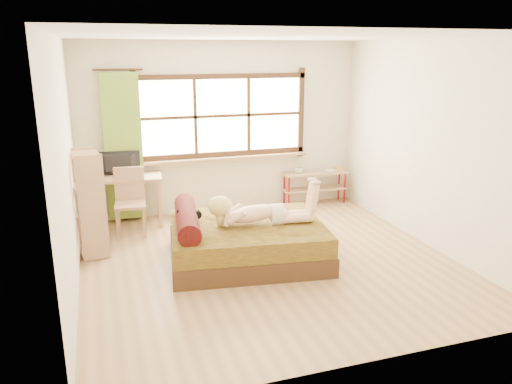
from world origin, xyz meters
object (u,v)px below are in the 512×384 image
object	(u,v)px
bed	(244,240)
desk	(120,183)
kitten	(188,218)
chair	(130,197)
pipe_shelf	(316,180)
woman	(260,202)
bookshelf	(89,203)

from	to	relation	value
bed	desk	distance (m)	2.29
bed	kitten	size ratio (longest dim) A/B	7.31
bed	chair	world-z (taller)	chair
pipe_shelf	bed	bearing A→B (deg)	-132.95
woman	chair	world-z (taller)	woman
woman	pipe_shelf	xyz separation A→B (m)	(1.65, 1.97, -0.35)
bed	pipe_shelf	size ratio (longest dim) A/B	1.85
bookshelf	bed	bearing A→B (deg)	-32.79
bed	kitten	xyz separation A→B (m)	(-0.67, 0.09, 0.33)
desk	bookshelf	size ratio (longest dim) A/B	0.94
desk	woman	bearing A→B (deg)	-43.95
pipe_shelf	bookshelf	distance (m)	3.83
woman	kitten	distance (m)	0.90
bed	chair	xyz separation A→B (m)	(-1.26, 1.43, 0.27)
woman	bookshelf	xyz separation A→B (m)	(-2.00, 0.87, -0.08)
bed	kitten	bearing A→B (deg)	179.58
kitten	desk	size ratio (longest dim) A/B	0.23
desk	chair	world-z (taller)	chair
woman	kitten	size ratio (longest dim) A/B	4.67
woman	pipe_shelf	world-z (taller)	woman
chair	pipe_shelf	bearing A→B (deg)	14.58
bed	desk	size ratio (longest dim) A/B	1.65
pipe_shelf	desk	bearing A→B (deg)	-176.78
bed	woman	distance (m)	0.54
bed	chair	size ratio (longest dim) A/B	2.19
chair	pipe_shelf	xyz separation A→B (m)	(3.12, 0.48, -0.12)
kitten	bookshelf	world-z (taller)	bookshelf
bed	kitten	distance (m)	0.76
woman	chair	size ratio (longest dim) A/B	1.40
bed	desk	bearing A→B (deg)	134.91
desk	bookshelf	world-z (taller)	bookshelf
bed	chair	bearing A→B (deg)	138.95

